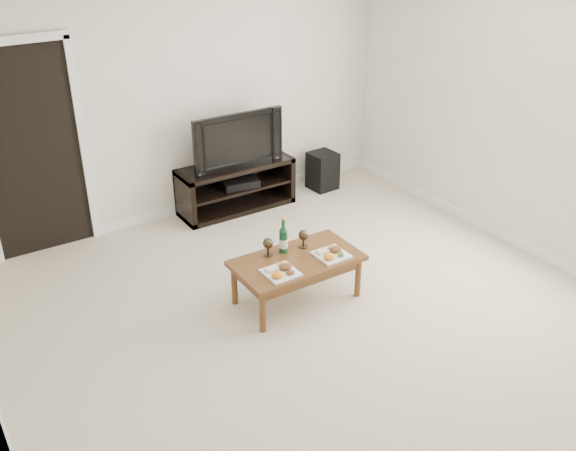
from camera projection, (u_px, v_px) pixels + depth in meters
The scene contains 14 objects.
floor at pixel (330, 333), 5.29m from camera, with size 5.50×5.50×0.00m, color #C0B49A.
back_wall at pixel (178, 99), 6.76m from camera, with size 5.00×0.04×2.60m, color white.
ceiling at pixel (342, 1), 4.09m from camera, with size 5.00×5.50×0.04m, color white.
doorway at pixel (32, 154), 6.11m from camera, with size 0.90×0.02×2.05m, color black.
media_console at pixel (236, 187), 7.27m from camera, with size 1.33×0.45×0.55m, color black.
television at pixel (234, 138), 7.00m from camera, with size 1.07×0.14×0.61m, color black.
av_receiver at pixel (239, 182), 7.26m from camera, with size 0.40×0.30×0.08m, color black.
subwoofer at pixel (323, 171), 7.81m from camera, with size 0.30×0.30×0.46m, color black.
coffee_table at pixel (297, 279), 5.64m from camera, with size 1.11×0.60×0.42m, color brown.
plate_left at pixel (281, 270), 5.31m from camera, with size 0.27×0.27×0.07m, color white.
plate_right at pixel (331, 252), 5.58m from camera, with size 0.27×0.27×0.07m, color white.
wine_bottle at pixel (283, 234), 5.57m from camera, with size 0.07×0.07×0.35m, color #0F371E.
goblet_left at pixel (268, 247), 5.56m from camera, with size 0.09×0.09×0.17m, color #392F1F, non-canonical shape.
goblet_right at pixel (303, 238), 5.69m from camera, with size 0.09×0.09×0.17m, color #392F1F, non-canonical shape.
Camera 1 is at (-2.63, -3.41, 3.23)m, focal length 40.00 mm.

